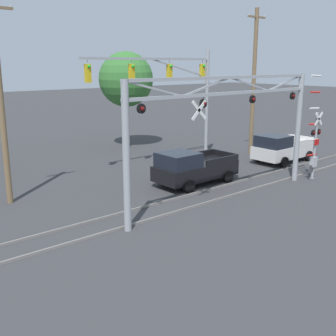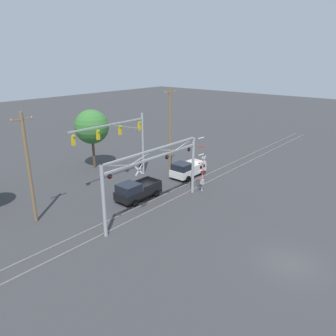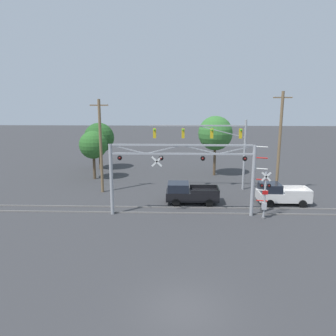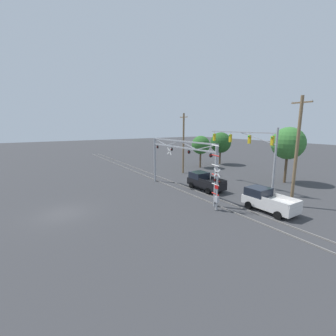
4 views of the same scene
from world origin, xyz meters
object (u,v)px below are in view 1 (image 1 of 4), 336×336
Objects in this scene: traffic_signal_span at (178,84)px; utility_pole_right at (254,81)px; pickup_truck_lead at (192,168)px; background_tree_far_left_verge at (126,80)px; crossing_gantry at (228,121)px; utility_pole_left at (1,100)px; pickup_truck_following at (282,148)px; crossing_signal_mast at (314,145)px.

utility_pole_right is at bearing -15.75° from traffic_signal_span.
background_tree_far_left_verge reaches higher than pickup_truck_lead.
background_tree_far_left_verge is (4.21, 14.28, 1.36)m from crossing_gantry.
pickup_truck_lead is at bearing -160.68° from utility_pole_right.
utility_pole_right is at bearing -0.64° from utility_pole_left.
pickup_truck_following is at bearing -66.44° from background_tree_far_left_verge.
utility_pole_right reaches higher than pickup_truck_lead.
background_tree_far_left_verge is (-2.33, 14.89, 3.23)m from crossing_signal_mast.
crossing_gantry is 2.57× the size of pickup_truck_following.
utility_pole_left reaches higher than crossing_signal_mast.
traffic_signal_span is 8.15m from pickup_truck_following.
background_tree_far_left_verge is at bearing 72.68° from pickup_truck_lead.
crossing_signal_mast reaches higher than pickup_truck_lead.
utility_pole_left is (-14.60, 7.06, 2.83)m from crossing_signal_mast.
utility_pole_left is at bearing -147.43° from background_tree_far_left_verge.
utility_pole_right reaches higher than crossing_signal_mast.
background_tree_far_left_verge is (-4.83, 11.07, 4.32)m from pickup_truck_following.
background_tree_far_left_verge is at bearing 73.56° from crossing_gantry.
background_tree_far_left_verge is at bearing 123.72° from utility_pole_right.
pickup_truck_lead is 8.30m from pickup_truck_following.
pickup_truck_lead is (0.74, 3.16, -2.96)m from crossing_gantry.
pickup_truck_following is (5.20, -4.66, -4.20)m from traffic_signal_span.
utility_pole_left is at bearing 169.28° from pickup_truck_following.
crossing_signal_mast is 16.46m from utility_pole_left.
background_tree_far_left_verge is (-5.36, 8.03, 0.03)m from utility_pole_right.
background_tree_far_left_verge is at bearing 98.90° from crossing_signal_mast.
crossing_signal_mast is 4.70m from pickup_truck_following.
crossing_gantry is 1.26× the size of utility_pole_left.
traffic_signal_span is 7.03m from pickup_truck_lead.
pickup_truck_following is at bearing 56.88° from crossing_signal_mast.
crossing_gantry reaches higher than pickup_truck_lead.
traffic_signal_span is at bearing -93.31° from background_tree_far_left_verge.
traffic_signal_span reaches higher than crossing_signal_mast.
utility_pole_right is at bearing 19.32° from pickup_truck_lead.
utility_pole_left reaches higher than crossing_gantry.
utility_pole_right is 1.38× the size of background_tree_far_left_verge.
pickup_truck_following is (2.50, 3.82, -1.09)m from crossing_signal_mast.
utility_pole_left is (-8.05, 6.45, 0.95)m from crossing_gantry.
pickup_truck_lead is at bearing 146.99° from crossing_signal_mast.
crossing_gantry is 8.84m from traffic_signal_span.
traffic_signal_span is 0.98× the size of utility_pole_right.
crossing_signal_mast is 7.00m from pickup_truck_lead.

